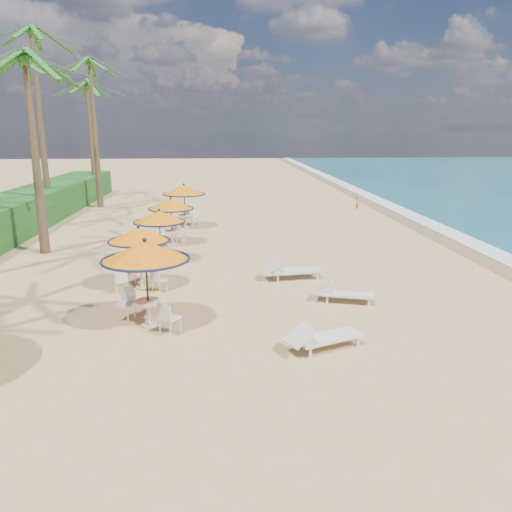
{
  "coord_description": "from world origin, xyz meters",
  "views": [
    {
      "loc": [
        -2.49,
        -12.77,
        5.28
      ],
      "look_at": [
        -1.42,
        3.14,
        1.2
      ],
      "focal_mm": 35.0,
      "sensor_mm": 36.0,
      "label": 1
    }
  ],
  "objects": [
    {
      "name": "palm_7",
      "position": [
        -12.43,
        27.06,
        7.94
      ],
      "size": [
        5.0,
        5.0,
        8.71
      ],
      "color": "brown",
      "rests_on": "ground"
    },
    {
      "name": "lounger_mid",
      "position": [
        1.21,
        1.84,
        0.3
      ],
      "size": [
        1.9,
        1.06,
        0.65
      ],
      "rotation": [
        0.0,
        0.0,
        -0.29
      ],
      "color": "silver",
      "rests_on": "ground"
    },
    {
      "name": "ground",
      "position": [
        0.0,
        0.0,
        0.0
      ],
      "size": [
        160.0,
        160.0,
        0.0
      ],
      "primitive_type": "plane",
      "color": "tan",
      "rests_on": "ground"
    },
    {
      "name": "station_2",
      "position": [
        -5.03,
        7.13,
        1.6
      ],
      "size": [
        2.1,
        2.13,
        2.19
      ],
      "color": "black",
      "rests_on": "ground"
    },
    {
      "name": "foam_strip",
      "position": [
        9.3,
        10.0,
        0.0
      ],
      "size": [
        1.2,
        140.0,
        0.04
      ],
      "primitive_type": "cube",
      "color": "white",
      "rests_on": "ground"
    },
    {
      "name": "palm_4",
      "position": [
        -12.27,
        14.49,
        7.94
      ],
      "size": [
        5.0,
        5.0,
        8.71
      ],
      "color": "brown",
      "rests_on": "ground"
    },
    {
      "name": "lounger_near",
      "position": [
        -0.11,
        -1.57,
        0.33
      ],
      "size": [
        2.08,
        1.36,
        0.71
      ],
      "rotation": [
        0.0,
        0.0,
        0.41
      ],
      "color": "silver",
      "rests_on": "ground"
    },
    {
      "name": "station_4",
      "position": [
        -4.51,
        14.48,
        1.77
      ],
      "size": [
        2.33,
        2.33,
        2.43
      ],
      "color": "black",
      "rests_on": "ground"
    },
    {
      "name": "station_3",
      "position": [
        -4.89,
        10.41,
        1.62
      ],
      "size": [
        2.12,
        2.12,
        2.22
      ],
      "color": "black",
      "rests_on": "ground"
    },
    {
      "name": "palm_3",
      "position": [
        -10.29,
        9.06,
        7.5
      ],
      "size": [
        5.0,
        5.0,
        8.24
      ],
      "color": "brown",
      "rests_on": "ground"
    },
    {
      "name": "palm_6",
      "position": [
        -10.92,
        22.12,
        8.87
      ],
      "size": [
        5.0,
        5.0,
        9.7
      ],
      "color": "brown",
      "rests_on": "ground"
    },
    {
      "name": "station_1",
      "position": [
        -5.33,
        3.72,
        1.58
      ],
      "size": [
        2.07,
        2.07,
        2.16
      ],
      "color": "black",
      "rests_on": "ground"
    },
    {
      "name": "wetsand_band",
      "position": [
        8.4,
        10.0,
        0.0
      ],
      "size": [
        1.4,
        140.0,
        0.02
      ],
      "primitive_type": "cube",
      "color": "olive",
      "rests_on": "ground"
    },
    {
      "name": "person",
      "position": [
        6.56,
        20.09,
        0.44
      ],
      "size": [
        0.22,
        0.33,
        0.89
      ],
      "primitive_type": "imported",
      "rotation": [
        0.0,
        0.0,
        1.53
      ],
      "color": "#8C5F47",
      "rests_on": "ground"
    },
    {
      "name": "lounger_far",
      "position": [
        -0.1,
        4.38,
        0.35
      ],
      "size": [
        2.18,
        0.97,
        0.75
      ],
      "rotation": [
        0.0,
        0.0,
        0.15
      ],
      "color": "silver",
      "rests_on": "ground"
    },
    {
      "name": "palm_5",
      "position": [
        -13.04,
        18.16,
        9.98
      ],
      "size": [
        5.0,
        5.0,
        10.89
      ],
      "color": "brown",
      "rests_on": "ground"
    },
    {
      "name": "station_0",
      "position": [
        -4.57,
        0.28,
        1.9
      ],
      "size": [
        2.39,
        2.39,
        2.49
      ],
      "color": "black",
      "rests_on": "ground"
    }
  ]
}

